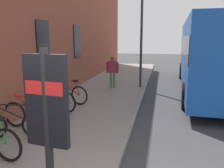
# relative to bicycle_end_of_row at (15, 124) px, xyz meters

# --- Properties ---
(ground) EXTENTS (60.00, 60.00, 0.00)m
(ground) POSITION_rel_bicycle_end_of_row_xyz_m (3.57, -3.71, -0.51)
(ground) COLOR #38383A
(sidewalk_pavement) EXTENTS (24.00, 3.50, 0.12)m
(sidewalk_pavement) POSITION_rel_bicycle_end_of_row_xyz_m (5.57, -0.96, -0.45)
(sidewalk_pavement) COLOR gray
(sidewalk_pavement) RESTS_ON ground
(station_facade) EXTENTS (22.00, 0.65, 8.16)m
(station_facade) POSITION_rel_bicycle_end_of_row_xyz_m (6.56, 1.09, 3.56)
(station_facade) COLOR brown
(station_facade) RESTS_ON ground
(bicycle_end_of_row) EXTENTS (0.69, 1.70, 0.97)m
(bicycle_end_of_row) POSITION_rel_bicycle_end_of_row_xyz_m (0.00, 0.00, 0.00)
(bicycle_end_of_row) COLOR black
(bicycle_end_of_row) RESTS_ON sidewalk_pavement
(bicycle_mid_rack) EXTENTS (0.48, 1.77, 0.97)m
(bicycle_mid_rack) POSITION_rel_bicycle_end_of_row_xyz_m (0.70, -0.02, -0.00)
(bicycle_mid_rack) COLOR black
(bicycle_mid_rack) RESTS_ON sidewalk_pavement
(bicycle_by_door) EXTENTS (0.70, 1.69, 0.97)m
(bicycle_by_door) POSITION_rel_bicycle_end_of_row_xyz_m (1.65, 0.04, -0.00)
(bicycle_by_door) COLOR black
(bicycle_by_door) RESTS_ON sidewalk_pavement
(bicycle_far_end) EXTENTS (0.62, 1.72, 0.97)m
(bicycle_far_end) POSITION_rel_bicycle_end_of_row_xyz_m (2.39, 0.08, -0.00)
(bicycle_far_end) COLOR black
(bicycle_far_end) RESTS_ON sidewalk_pavement
(bicycle_nearest_sign) EXTENTS (0.60, 1.73, 0.97)m
(bicycle_nearest_sign) POSITION_rel_bicycle_end_of_row_xyz_m (3.35, -0.00, -0.00)
(bicycle_nearest_sign) COLOR black
(bicycle_nearest_sign) RESTS_ON sidewalk_pavement
(transit_info_sign) EXTENTS (0.15, 0.56, 2.40)m
(transit_info_sign) POSITION_rel_bicycle_end_of_row_xyz_m (-2.43, -2.18, 1.21)
(transit_info_sign) COLOR black
(transit_info_sign) RESTS_ON sidewalk_pavement
(city_bus) EXTENTS (10.61, 3.06, 3.35)m
(city_bus) POSITION_rel_bicycle_end_of_row_xyz_m (7.24, -5.71, 1.41)
(city_bus) COLOR #1951B2
(city_bus) RESTS_ON ground
(pedestrian_near_bus) EXTENTS (0.32, 0.59, 1.57)m
(pedestrian_near_bus) POSITION_rel_bicycle_end_of_row_xyz_m (6.44, -1.08, 0.57)
(pedestrian_near_bus) COLOR #4C724C
(pedestrian_near_bus) RESTS_ON sidewalk_pavement
(street_lamp) EXTENTS (0.28, 0.28, 5.62)m
(street_lamp) POSITION_rel_bicycle_end_of_row_xyz_m (6.93, -2.41, 2.91)
(street_lamp) COLOR #333338
(street_lamp) RESTS_ON sidewalk_pavement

